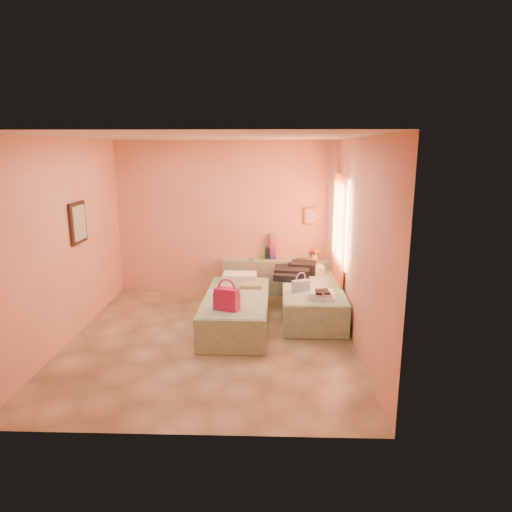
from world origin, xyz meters
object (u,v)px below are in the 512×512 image
(blue_handbag, at_px, (301,286))
(water_bottle, at_px, (267,253))
(green_book, at_px, (301,260))
(headboard_ledge, at_px, (278,277))
(bed_right, at_px, (312,300))
(towel_stack, at_px, (323,295))
(flower_vase, at_px, (315,253))
(magenta_handbag, at_px, (227,299))
(bed_left, at_px, (236,311))

(blue_handbag, bearing_deg, water_bottle, 86.70)
(green_book, bearing_deg, water_bottle, -165.51)
(headboard_ledge, xyz_separation_m, blue_handbag, (0.32, -1.40, 0.26))
(bed_right, bearing_deg, headboard_ledge, 116.90)
(headboard_ledge, relative_size, towel_stack, 5.86)
(bed_right, height_order, flower_vase, flower_vase)
(green_book, height_order, towel_stack, green_book)
(magenta_handbag, bearing_deg, green_book, 80.79)
(magenta_handbag, bearing_deg, towel_stack, 39.45)
(magenta_handbag, relative_size, blue_handbag, 1.24)
(bed_right, bearing_deg, blue_handbag, -121.27)
(headboard_ledge, distance_m, flower_vase, 0.81)
(water_bottle, height_order, green_book, water_bottle)
(bed_left, xyz_separation_m, bed_right, (1.19, 0.56, 0.00))
(water_bottle, distance_m, magenta_handbag, 2.38)
(towel_stack, bearing_deg, green_book, 97.17)
(bed_right, bearing_deg, towel_stack, -80.29)
(headboard_ledge, distance_m, green_book, 0.53)
(bed_left, height_order, blue_handbag, blue_handbag)
(headboard_ledge, relative_size, bed_right, 1.02)
(water_bottle, xyz_separation_m, blue_handbag, (0.54, -1.46, -0.18))
(headboard_ledge, height_order, magenta_handbag, magenta_handbag)
(magenta_handbag, xyz_separation_m, blue_handbag, (1.06, 0.86, -0.07))
(water_bottle, bearing_deg, bed_right, -56.74)
(bed_left, relative_size, towel_stack, 5.71)
(headboard_ledge, bearing_deg, bed_right, -63.95)
(blue_handbag, distance_m, towel_stack, 0.45)
(water_bottle, bearing_deg, headboard_ledge, -15.60)
(green_book, height_order, magenta_handbag, magenta_handbag)
(headboard_ledge, distance_m, towel_stack, 1.85)
(bed_left, bearing_deg, blue_handbag, 14.55)
(headboard_ledge, relative_size, water_bottle, 9.05)
(bed_left, relative_size, water_bottle, 8.83)
(water_bottle, relative_size, green_book, 1.27)
(bed_right, xyz_separation_m, blue_handbag, (-0.20, -0.32, 0.34))
(bed_right, bearing_deg, bed_left, -153.73)
(towel_stack, bearing_deg, flower_vase, 88.64)
(bed_right, xyz_separation_m, green_book, (-0.11, 1.05, 0.41))
(bed_left, xyz_separation_m, towel_stack, (1.29, -0.08, 0.30))
(headboard_ledge, bearing_deg, bed_left, -111.96)
(green_book, distance_m, towel_stack, 1.72)
(magenta_handbag, bearing_deg, blue_handbag, 57.01)
(blue_handbag, bearing_deg, bed_left, 170.04)
(headboard_ledge, xyz_separation_m, bed_right, (0.52, -1.07, -0.08))
(bed_right, distance_m, magenta_handbag, 1.78)
(bed_right, bearing_deg, water_bottle, 124.12)
(headboard_ledge, bearing_deg, towel_stack, -70.03)
(headboard_ledge, height_order, bed_right, headboard_ledge)
(bed_right, height_order, water_bottle, water_bottle)
(green_book, bearing_deg, bed_left, -101.56)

